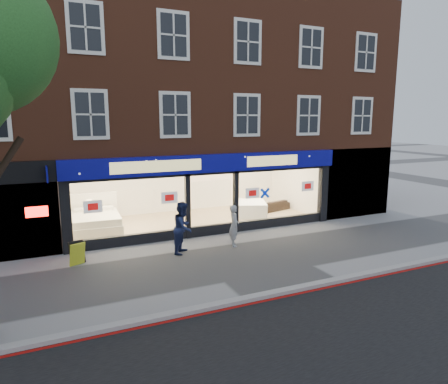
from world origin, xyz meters
TOP-DOWN VIEW (x-y plane):
  - ground at (0.00, 0.00)m, footprint 120.00×120.00m
  - kerb_line at (0.00, -3.10)m, footprint 60.00×0.10m
  - kerb_stone at (0.00, -2.90)m, footprint 60.00×0.25m
  - showroom_floor at (0.00, 5.25)m, footprint 11.00×4.50m
  - building at (-0.02, 6.93)m, footprint 19.00×8.26m
  - display_bed at (-4.29, 5.35)m, footprint 2.12×2.51m
  - bedside_table at (-4.40, 6.44)m, footprint 0.59×0.59m
  - mattress_stack at (2.84, 5.00)m, footprint 1.86×2.05m
  - sofa at (4.39, 5.48)m, footprint 1.83×1.10m
  - a_board at (-5.30, 1.70)m, footprint 0.58×0.48m
  - pedestrian_grey at (0.16, 1.38)m, footprint 0.52×0.65m
  - pedestrian_blue at (-1.80, 1.41)m, footprint 1.09×1.13m

SIDE VIEW (x-z plane):
  - ground at x=0.00m, z-range 0.00..0.00m
  - kerb_line at x=0.00m, z-range 0.00..0.01m
  - showroom_floor at x=0.00m, z-range 0.00..0.10m
  - kerb_stone at x=0.00m, z-range 0.00..0.12m
  - sofa at x=4.39m, z-range 0.10..0.60m
  - bedside_table at x=-4.40m, z-range 0.10..0.65m
  - a_board at x=-5.30m, z-range 0.00..0.77m
  - mattress_stack at x=2.84m, z-range 0.10..0.76m
  - display_bed at x=-4.29m, z-range -0.21..1.17m
  - pedestrian_grey at x=0.16m, z-range 0.00..1.55m
  - pedestrian_blue at x=-1.80m, z-range 0.00..1.83m
  - building at x=-0.02m, z-range 1.52..11.82m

